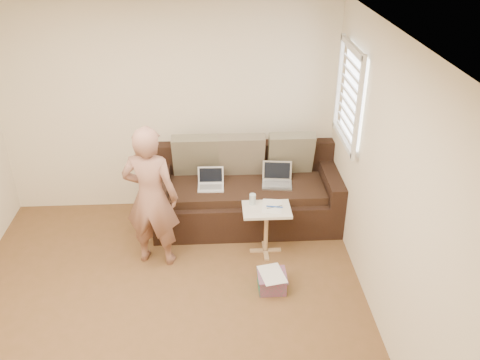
{
  "coord_description": "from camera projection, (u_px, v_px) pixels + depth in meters",
  "views": [
    {
      "loc": [
        0.53,
        -3.49,
        3.49
      ],
      "look_at": [
        0.8,
        1.4,
        0.78
      ],
      "focal_mm": 38.12,
      "sensor_mm": 36.0,
      "label": 1
    }
  ],
  "objects": [
    {
      "name": "drinking_glass",
      "position": [
        253.0,
        199.0,
        5.53
      ],
      "size": [
        0.07,
        0.07,
        0.12
      ],
      "primitive_type": null,
      "color": "silver",
      "rests_on": "side_table"
    },
    {
      "name": "striped_box",
      "position": [
        272.0,
        281.0,
        5.16
      ],
      "size": [
        0.29,
        0.29,
        0.18
      ],
      "primitive_type": null,
      "color": "#CB1E71",
      "rests_on": "ground"
    },
    {
      "name": "person",
      "position": [
        151.0,
        197.0,
        5.24
      ],
      "size": [
        0.65,
        0.51,
        1.59
      ],
      "primitive_type": "imported",
      "rotation": [
        0.0,
        0.0,
        2.93
      ],
      "color": "#8F544E",
      "rests_on": "ground"
    },
    {
      "name": "floor",
      "position": [
        162.0,
        329.0,
        4.71
      ],
      "size": [
        4.5,
        4.5,
        0.0
      ],
      "primitive_type": "plane",
      "color": "brown",
      "rests_on": "ground"
    },
    {
      "name": "window_blinds",
      "position": [
        350.0,
        95.0,
        5.3
      ],
      "size": [
        0.12,
        0.88,
        1.08
      ],
      "primitive_type": null,
      "color": "white",
      "rests_on": "wall_right"
    },
    {
      "name": "scissors",
      "position": [
        275.0,
        207.0,
        5.49
      ],
      "size": [
        0.19,
        0.13,
        0.02
      ],
      "primitive_type": null,
      "rotation": [
        0.0,
        0.0,
        -0.17
      ],
      "color": "silver",
      "rests_on": "side_table"
    },
    {
      "name": "pillow_right",
      "position": [
        291.0,
        153.0,
        6.17
      ],
      "size": [
        0.55,
        0.28,
        0.57
      ],
      "primitive_type": null,
      "rotation": [
        0.26,
        0.0,
        0.0
      ],
      "color": "#6E6351",
      "rests_on": "sofa"
    },
    {
      "name": "wall_right",
      "position": [
        395.0,
        203.0,
        4.18
      ],
      "size": [
        0.0,
        4.5,
        4.5
      ],
      "primitive_type": "plane",
      "rotation": [
        1.57,
        0.0,
        -1.57
      ],
      "color": "beige",
      "rests_on": "ground"
    },
    {
      "name": "laptop_white",
      "position": [
        211.0,
        188.0,
        5.96
      ],
      "size": [
        0.31,
        0.23,
        0.22
      ],
      "primitive_type": null,
      "rotation": [
        0.0,
        0.0,
        -0.02
      ],
      "color": "white",
      "rests_on": "sofa"
    },
    {
      "name": "pillow_left",
      "position": [
        196.0,
        156.0,
        6.11
      ],
      "size": [
        0.55,
        0.29,
        0.57
      ],
      "primitive_type": null,
      "rotation": [
        0.28,
        0.0,
        0.0
      ],
      "color": "#6E6351",
      "rests_on": "sofa"
    },
    {
      "name": "ceiling",
      "position": [
        134.0,
        48.0,
        3.46
      ],
      "size": [
        4.5,
        4.5,
        0.0
      ],
      "primitive_type": "plane",
      "rotation": [
        3.14,
        0.0,
        0.0
      ],
      "color": "white",
      "rests_on": "wall_back"
    },
    {
      "name": "wall_back",
      "position": [
        169.0,
        109.0,
        6.05
      ],
      "size": [
        4.0,
        0.0,
        4.0
      ],
      "primitive_type": "plane",
      "rotation": [
        1.57,
        0.0,
        0.0
      ],
      "color": "beige",
      "rests_on": "ground"
    },
    {
      "name": "laptop_silver",
      "position": [
        277.0,
        186.0,
        6.02
      ],
      "size": [
        0.37,
        0.29,
        0.23
      ],
      "primitive_type": null,
      "rotation": [
        0.0,
        0.0,
        -0.12
      ],
      "color": "#B7BABC",
      "rests_on": "sofa"
    },
    {
      "name": "sofa",
      "position": [
        247.0,
        191.0,
        6.1
      ],
      "size": [
        2.2,
        0.95,
        0.85
      ],
      "primitive_type": null,
      "color": "black",
      "rests_on": "ground"
    },
    {
      "name": "side_table",
      "position": [
        266.0,
        230.0,
        5.62
      ],
      "size": [
        0.52,
        0.36,
        0.57
      ],
      "primitive_type": null,
      "color": "silver",
      "rests_on": "ground"
    },
    {
      "name": "paper_on_table",
      "position": [
        272.0,
        206.0,
        5.51
      ],
      "size": [
        0.25,
        0.33,
        0.0
      ],
      "primitive_type": null,
      "rotation": [
        0.0,
        0.0,
        -0.14
      ],
      "color": "white",
      "rests_on": "side_table"
    },
    {
      "name": "pillow_mid",
      "position": [
        241.0,
        155.0,
        6.12
      ],
      "size": [
        0.55,
        0.27,
        0.57
      ],
      "primitive_type": null,
      "rotation": [
        0.24,
        0.0,
        0.0
      ],
      "color": "brown",
      "rests_on": "sofa"
    }
  ]
}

